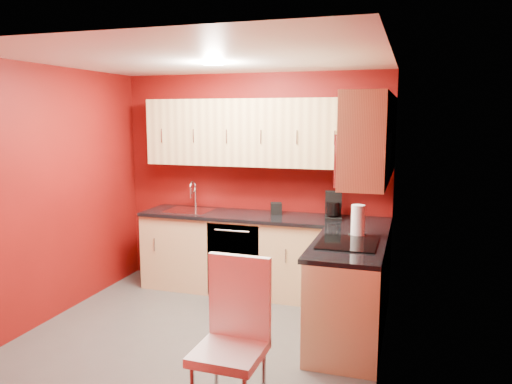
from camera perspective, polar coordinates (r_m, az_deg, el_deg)
The scene contains 21 objects.
floor at distance 4.87m, azimuth -5.89°, elevation -15.72°, with size 3.20×3.20×0.00m, color #484543.
ceiling at distance 4.47m, azimuth -6.40°, elevation 14.92°, with size 3.20×3.20×0.00m, color white.
wall_back at distance 5.89m, azimuth -0.28°, elevation 1.27°, with size 3.20×3.20×0.00m, color maroon.
wall_front at distance 3.22m, azimuth -16.95°, elevation -5.38°, with size 3.20×3.20×0.00m, color maroon.
wall_left at distance 5.35m, azimuth -22.04°, elevation -0.13°, with size 3.00×3.00×0.00m, color maroon.
wall_right at distance 4.14m, azimuth 14.62°, elevation -2.20°, with size 3.00×3.00×0.00m, color maroon.
base_cabinets_back at distance 5.72m, azimuth 0.72°, elevation -7.30°, with size 2.80×0.60×0.87m, color tan.
base_cabinets_right at distance 4.62m, azimuth 10.61°, elevation -11.42°, with size 0.60×1.30×0.87m, color tan.
countertop_back at distance 5.60m, azimuth 0.69°, elevation -2.86°, with size 2.80×0.63×0.04m, color black.
countertop_right at distance 4.47m, azimuth 10.56°, elevation -5.99°, with size 0.63×1.27×0.04m, color black.
upper_cabinets_back at distance 5.62m, azimuth 1.12°, elevation 6.79°, with size 2.80×0.35×0.75m, color #D6B879.
upper_cabinets_right at distance 4.52m, azimuth 13.01°, elevation 6.90°, with size 0.35×1.55×0.75m.
microwave at distance 4.30m, azimuth 12.23°, elevation 3.80°, with size 0.42×0.76×0.42m.
cooktop at distance 4.43m, azimuth 10.45°, elevation -5.78°, with size 0.50×0.55×0.01m, color black.
sink at distance 5.92m, azimuth -7.62°, elevation -1.76°, with size 0.52×0.42×0.35m.
dishwasher_front at distance 5.53m, azimuth -2.66°, elevation -7.87°, with size 0.60×0.02×0.82m, color black.
downlight at distance 4.74m, azimuth -4.88°, elevation 14.40°, with size 0.20×0.20×0.01m, color white.
coffee_maker at distance 5.42m, azimuth 8.84°, elevation -1.54°, with size 0.18×0.24×0.30m, color black, non-canonical shape.
napkin_holder at distance 5.64m, azimuth 2.33°, elevation -1.89°, with size 0.12×0.12×0.13m, color black, non-canonical shape.
paper_towel at distance 4.70m, azimuth 11.57°, elevation -3.22°, with size 0.17×0.17×0.29m, color white, non-canonical shape.
dining_chair at distance 3.40m, azimuth -3.11°, elevation -16.94°, with size 0.44×0.46×1.08m, color white, non-canonical shape.
Camera 1 is at (1.79, -4.06, 2.01)m, focal length 35.00 mm.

